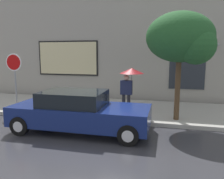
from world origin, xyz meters
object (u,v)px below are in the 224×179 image
(pedestrian_with_umbrella, at_px, (130,78))
(stop_sign, at_px, (14,71))
(street_tree, at_px, (183,39))
(parked_car, at_px, (79,112))
(fire_hydrant, at_px, (66,104))

(pedestrian_with_umbrella, bearing_deg, stop_sign, -173.33)
(street_tree, relative_size, stop_sign, 1.60)
(stop_sign, bearing_deg, parked_car, -23.17)
(parked_car, xyz_separation_m, fire_hydrant, (-1.29, 1.71, -0.19))
(street_tree, bearing_deg, parked_car, -153.60)
(pedestrian_with_umbrella, distance_m, street_tree, 2.54)
(pedestrian_with_umbrella, xyz_separation_m, street_tree, (2.00, -0.43, 1.51))
(fire_hydrant, relative_size, stop_sign, 0.29)
(parked_car, height_order, stop_sign, stop_sign)
(pedestrian_with_umbrella, height_order, street_tree, street_tree)
(fire_hydrant, xyz_separation_m, street_tree, (4.70, -0.02, 2.69))
(fire_hydrant, bearing_deg, pedestrian_with_umbrella, 8.74)
(parked_car, distance_m, pedestrian_with_umbrella, 2.74)
(street_tree, xyz_separation_m, stop_sign, (-7.01, -0.15, -1.26))
(pedestrian_with_umbrella, bearing_deg, fire_hydrant, -171.26)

